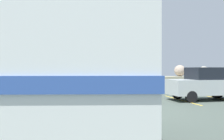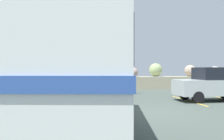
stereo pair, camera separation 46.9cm
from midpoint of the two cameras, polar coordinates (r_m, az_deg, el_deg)
The scene contains 5 objects.
ground at distance 9.81m, azimuth 6.77°, elevation -10.25°, with size 32.00×26.00×0.02m.
breakwater at distance 21.25m, azimuth -2.18°, elevation -2.56°, with size 31.36×2.07×2.41m.
vintage_coach at distance 6.93m, azimuth -5.18°, elevation 2.32°, with size 3.73×8.85×3.70m.
parked_car_nearest at distance 14.70m, azimuth 23.60°, elevation -2.98°, with size 4.13×1.79×1.86m.
lamp_post at distance 15.81m, azimuth 1.31°, elevation 6.39°, with size 1.00×0.47×6.16m.
Camera 2 is at (-2.15, -9.38, 1.80)m, focal length 38.90 mm.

